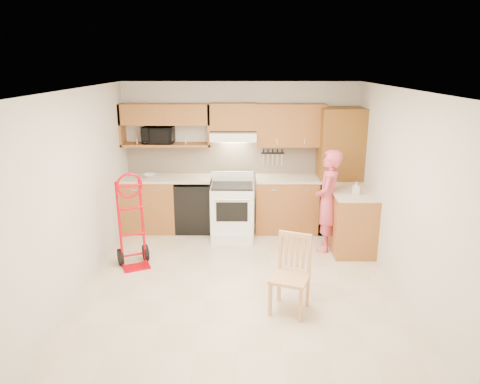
{
  "coord_description": "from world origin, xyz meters",
  "views": [
    {
      "loc": [
        0.04,
        -5.37,
        2.8
      ],
      "look_at": [
        0.0,
        0.5,
        1.1
      ],
      "focal_mm": 33.57,
      "sensor_mm": 36.0,
      "label": 1
    }
  ],
  "objects_px": {
    "person": "(328,201)",
    "dining_chair": "(290,275)",
    "microwave": "(158,135)",
    "hand_truck": "(132,225)",
    "range": "(232,207)"
  },
  "relations": [
    {
      "from": "person",
      "to": "dining_chair",
      "type": "xyz_separation_m",
      "value": [
        -0.75,
        -1.82,
        -0.33
      ]
    },
    {
      "from": "microwave",
      "to": "hand_truck",
      "type": "bearing_deg",
      "value": -92.03
    },
    {
      "from": "range",
      "to": "person",
      "type": "relative_size",
      "value": 0.66
    },
    {
      "from": "microwave",
      "to": "person",
      "type": "distance_m",
      "value": 3.0
    },
    {
      "from": "range",
      "to": "dining_chair",
      "type": "height_order",
      "value": "range"
    },
    {
      "from": "hand_truck",
      "to": "dining_chair",
      "type": "relative_size",
      "value": 1.35
    },
    {
      "from": "range",
      "to": "hand_truck",
      "type": "xyz_separation_m",
      "value": [
        -1.37,
        -1.14,
        0.1
      ]
    },
    {
      "from": "range",
      "to": "person",
      "type": "distance_m",
      "value": 1.58
    },
    {
      "from": "microwave",
      "to": "person",
      "type": "height_order",
      "value": "microwave"
    },
    {
      "from": "hand_truck",
      "to": "dining_chair",
      "type": "height_order",
      "value": "hand_truck"
    },
    {
      "from": "microwave",
      "to": "dining_chair",
      "type": "xyz_separation_m",
      "value": [
        1.96,
        -2.79,
        -1.17
      ]
    },
    {
      "from": "person",
      "to": "dining_chair",
      "type": "height_order",
      "value": "person"
    },
    {
      "from": "microwave",
      "to": "range",
      "type": "relative_size",
      "value": 0.49
    },
    {
      "from": "microwave",
      "to": "range",
      "type": "bearing_deg",
      "value": -17.12
    },
    {
      "from": "microwave",
      "to": "dining_chair",
      "type": "bearing_deg",
      "value": -52.33
    }
  ]
}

